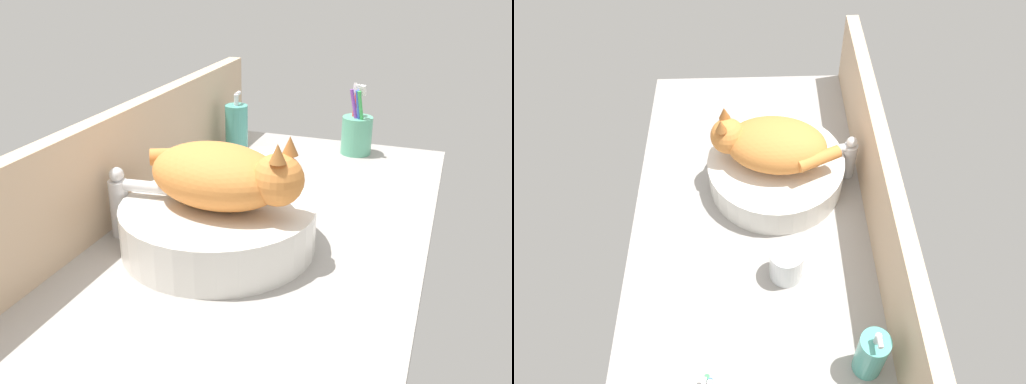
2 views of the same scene
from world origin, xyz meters
TOP-DOWN VIEW (x-y plane):
  - ground_plane at (0.00, 0.00)cm, footprint 113.20×61.96cm
  - backsplash_panel at (0.00, 29.18)cm, footprint 113.20×3.60cm
  - sink_basin at (-12.29, 5.25)cm, footprint 34.98×34.98cm
  - cat at (-12.43, 3.88)cm, footprint 20.80×31.65cm
  - faucet at (-14.11, 23.25)cm, footprint 3.90×11.86cm
  - soap_dispenser at (37.84, 21.57)cm, footprint 5.96×5.96cm
  - water_glass at (15.68, 6.41)cm, footprint 7.76×7.76cm

SIDE VIEW (x-z plane):
  - ground_plane at x=0.00cm, z-range -4.00..0.00cm
  - water_glass at x=15.68cm, z-range -0.57..8.30cm
  - sink_basin at x=-12.29cm, z-range 0.00..8.40cm
  - soap_dispenser at x=37.84cm, z-range -1.54..14.48cm
  - faucet at x=-14.11cm, z-range 0.50..14.10cm
  - backsplash_panel at x=0.00cm, z-range 0.00..21.49cm
  - cat at x=-12.43cm, z-range 7.16..21.16cm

